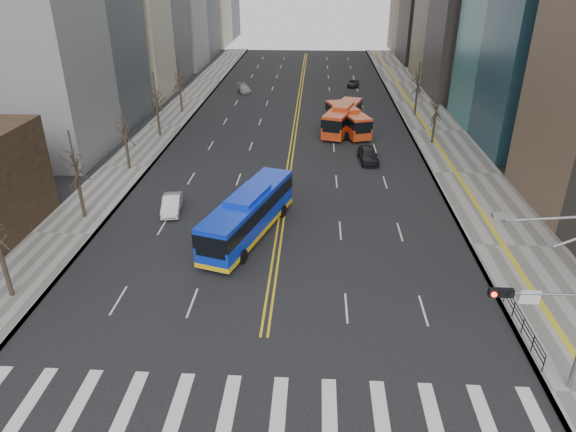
{
  "coord_description": "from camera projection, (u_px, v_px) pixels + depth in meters",
  "views": [
    {
      "loc": [
        2.57,
        -17.41,
        18.64
      ],
      "look_at": [
        0.89,
        13.18,
        3.52
      ],
      "focal_mm": 32.0,
      "sensor_mm": 36.0,
      "label": 1
    }
  ],
  "objects": [
    {
      "name": "ground",
      "position": [
        254.0,
        407.0,
        23.97
      ],
      "size": [
        220.0,
        220.0,
        0.0
      ],
      "primitive_type": "plane",
      "color": "black"
    },
    {
      "name": "sidewalk_right",
      "position": [
        436.0,
        131.0,
        63.37
      ],
      "size": [
        7.0,
        130.0,
        0.15
      ],
      "primitive_type": "cube",
      "color": "slate",
      "rests_on": "ground"
    },
    {
      "name": "sidewalk_left",
      "position": [
        165.0,
        126.0,
        65.04
      ],
      "size": [
        5.0,
        130.0,
        0.15
      ],
      "primitive_type": "cube",
      "color": "slate",
      "rests_on": "ground"
    },
    {
      "name": "crosswalk",
      "position": [
        254.0,
        407.0,
        23.97
      ],
      "size": [
        26.7,
        4.0,
        0.01
      ],
      "color": "silver",
      "rests_on": "ground"
    },
    {
      "name": "centerline",
      "position": [
        298.0,
        109.0,
        73.21
      ],
      "size": [
        0.55,
        100.0,
        0.01
      ],
      "color": "gold",
      "rests_on": "ground"
    },
    {
      "name": "signal_mast",
      "position": [
        561.0,
        307.0,
        22.93
      ],
      "size": [
        5.37,
        0.37,
        9.39
      ],
      "color": "gray",
      "rests_on": "ground"
    },
    {
      "name": "pedestrian_railing",
      "position": [
        523.0,
        323.0,
        28.27
      ],
      "size": [
        0.06,
        6.06,
        1.02
      ],
      "color": "black",
      "rests_on": "sidewalk_right"
    },
    {
      "name": "street_trees",
      "position": [
        222.0,
        111.0,
        53.1
      ],
      "size": [
        35.2,
        47.2,
        7.6
      ],
      "color": "black",
      "rests_on": "ground"
    },
    {
      "name": "blue_bus",
      "position": [
        249.0,
        213.0,
        38.37
      ],
      "size": [
        6.05,
        12.33,
        3.53
      ],
      "color": "#0D2ECD",
      "rests_on": "ground"
    },
    {
      "name": "red_bus_near",
      "position": [
        343.0,
        116.0,
        62.54
      ],
      "size": [
        5.39,
        10.81,
        3.36
      ],
      "color": "#C13914",
      "rests_on": "ground"
    },
    {
      "name": "red_bus_far",
      "position": [
        347.0,
        118.0,
        62.29
      ],
      "size": [
        5.33,
        10.04,
        3.15
      ],
      "color": "#C13914",
      "rests_on": "ground"
    },
    {
      "name": "car_white",
      "position": [
        172.0,
        204.0,
        42.59
      ],
      "size": [
        1.98,
        4.23,
        1.34
      ],
      "primitive_type": "imported",
      "rotation": [
        0.0,
        0.0,
        0.14
      ],
      "color": "silver",
      "rests_on": "ground"
    },
    {
      "name": "car_dark_mid",
      "position": [
        368.0,
        155.0,
        53.3
      ],
      "size": [
        2.14,
        4.66,
        1.55
      ],
      "primitive_type": "imported",
      "rotation": [
        0.0,
        0.0,
        0.07
      ],
      "color": "black",
      "rests_on": "ground"
    },
    {
      "name": "car_silver",
      "position": [
        244.0,
        89.0,
        82.21
      ],
      "size": [
        3.04,
        4.51,
        1.21
      ],
      "primitive_type": "imported",
      "rotation": [
        0.0,
        0.0,
        0.35
      ],
      "color": "gray",
      "rests_on": "ground"
    },
    {
      "name": "car_dark_far",
      "position": [
        353.0,
        83.0,
        86.19
      ],
      "size": [
        2.25,
        4.09,
        1.09
      ],
      "primitive_type": "imported",
      "rotation": [
        0.0,
        0.0,
        -0.12
      ],
      "color": "black",
      "rests_on": "ground"
    }
  ]
}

